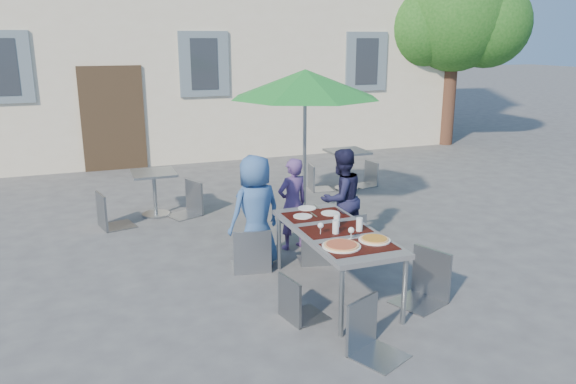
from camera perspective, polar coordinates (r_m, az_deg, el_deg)
name	(u,v)px	position (r m, az deg, el deg)	size (l,w,h in m)	color
ground	(362,299)	(6.27, 7.52, -10.73)	(90.00, 90.00, 0.00)	#464648
tree	(455,18)	(15.55, 16.62, 16.60)	(3.60, 3.00, 4.70)	#4A2D20
dining_table	(336,234)	(6.09, 4.85, -4.32)	(0.80, 1.85, 0.76)	#424246
pizza_near_left	(341,245)	(5.58, 5.45, -5.43)	(0.39, 0.39, 0.03)	white
pizza_near_right	(375,239)	(5.78, 8.78, -4.77)	(0.33, 0.33, 0.03)	white
glassware	(342,225)	(5.99, 5.54, -3.35)	(0.50, 0.47, 0.15)	silver
place_settings	(314,212)	(6.62, 2.62, -2.08)	(0.61, 0.50, 0.01)	white
child_0	(256,212)	(6.85, -3.30, -2.00)	(0.69, 0.45, 1.40)	#355992
child_1	(293,204)	(7.44, 0.47, -1.21)	(0.45, 0.30, 1.24)	#50366F
child_2	(341,199)	(7.52, 5.42, -0.67)	(0.66, 0.38, 1.35)	#191937
chair_0	(251,223)	(6.72, -3.80, -3.21)	(0.52, 0.53, 1.03)	#93979F
chair_1	(316,225)	(6.96, 2.83, -3.38)	(0.46, 0.47, 0.88)	#90959B
chair_2	(347,209)	(7.25, 6.02, -1.77)	(0.55, 0.55, 1.05)	gray
chair_3	(298,272)	(5.59, 0.99, -8.14)	(0.47, 0.46, 0.88)	slate
chair_4	(428,246)	(6.12, 13.99, -5.33)	(0.61, 0.61, 1.06)	gray
chair_5	(372,296)	(5.05, 8.57, -10.41)	(0.56, 0.57, 0.96)	gray
patio_umbrella	(305,85)	(8.45, 1.75, 10.78)	(2.28, 2.28, 2.31)	#9EA1A5
cafe_table_0	(154,187)	(9.12, -13.42, 0.54)	(0.67, 0.67, 0.72)	#9EA1A5
bg_chair_l_0	(107,188)	(8.67, -17.90, 0.36)	(0.55, 0.55, 1.04)	gray
bg_chair_r_0	(188,178)	(9.03, -10.16, 1.41)	(0.60, 0.59, 1.02)	gray
cafe_table_1	(347,163)	(10.47, 6.02, 2.95)	(0.70, 0.70, 0.75)	#9EA1A5
bg_chair_l_1	(317,162)	(10.40, 2.92, 3.06)	(0.46, 0.46, 0.92)	gray
bg_chair_r_1	(368,160)	(10.84, 8.14, 3.27)	(0.46, 0.45, 0.87)	#8E9599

